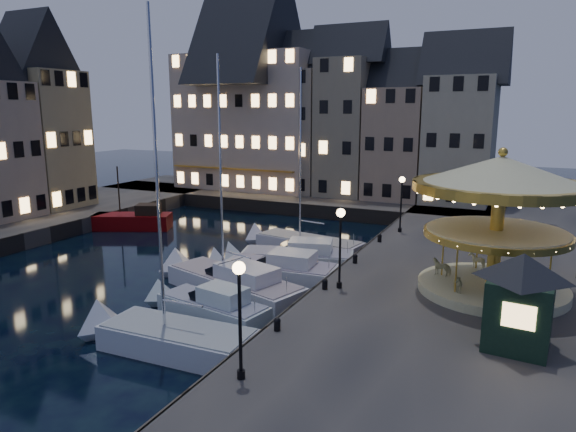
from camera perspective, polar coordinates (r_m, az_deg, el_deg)
The scene contains 30 objects.
ground at distance 29.46m, azimuth -8.50°, elevation -8.85°, with size 160.00×160.00×0.00m, color black.
quay_east at distance 30.46m, azimuth 21.20°, elevation -7.55°, with size 16.00×56.00×1.30m, color #474442.
quay_north at distance 56.83m, azimuth 0.35°, elevation 2.03°, with size 44.00×12.00×1.30m, color #474442.
quaywall_e at distance 31.87m, azimuth 6.66°, elevation -5.95°, with size 0.15×44.00×1.30m, color #47423A.
quaywall_n at distance 50.65m, azimuth -0.44°, elevation 0.82°, with size 48.00×0.15×1.30m, color #47423A.
quaywall_w at distance 42.79m, azimuth -27.52°, elevation -2.62°, with size 0.15×44.00×1.30m, color #47423A.
streetlamp_a at distance 17.32m, azimuth -5.40°, elevation -9.66°, with size 0.44×0.44×4.17m.
streetlamp_b at distance 26.02m, azimuth 5.83°, elevation -2.30°, with size 0.44×0.44×4.17m.
streetlamp_c at distance 38.77m, azimuth 12.48°, elevation 2.17°, with size 0.44×0.44×4.17m.
bollard_a at distance 21.76m, azimuth -1.21°, elevation -11.86°, with size 0.30×0.30×0.57m.
bollard_b at distance 26.46m, azimuth 4.12°, elevation -7.49°, with size 0.30×0.30×0.57m.
bollard_c at distance 30.96m, azimuth 7.46°, elevation -4.67°, with size 0.30×0.30×0.57m.
bollard_d at distance 36.06m, azimuth 10.14°, elevation -2.38°, with size 0.30×0.30×0.57m.
townhouse_na at distance 63.41m, azimuth -8.47°, elevation 9.41°, with size 5.50×8.00×12.80m.
townhouse_nb at distance 60.56m, azimuth -4.12°, elevation 9.87°, with size 6.16×8.00×13.80m.
townhouse_nc at distance 57.84m, azimuth 1.20°, elevation 10.30°, with size 6.82×8.00×14.80m.
townhouse_nd at distance 55.74m, azimuth 6.71°, elevation 10.68°, with size 5.50×8.00×15.80m.
townhouse_ne at distance 54.31m, azimuth 12.20°, elevation 8.88°, with size 6.16×8.00×12.80m.
townhouse_nf at distance 53.24m, azimuth 18.64°, elevation 9.02°, with size 6.82×8.00×13.80m.
townhouse_wc at distance 53.52m, azimuth -26.00°, elevation 8.67°, with size 8.80×5.50×14.20m.
hotel_corner at distance 60.50m, azimuth -4.10°, elevation 11.29°, with size 17.60×9.00×16.80m.
motorboat_a at distance 23.59m, azimuth -13.26°, elevation -13.07°, with size 7.91×2.85×13.24m.
motorboat_b at distance 26.24m, azimuth -9.01°, elevation -10.03°, with size 7.04×3.10×2.15m.
motorboat_c at distance 29.62m, azimuth -6.53°, elevation -7.28°, with size 9.96×5.31×13.32m.
motorboat_d at distance 31.52m, azimuth -1.63°, elevation -6.09°, with size 8.02×3.22×2.15m.
motorboat_e at distance 33.98m, azimuth 0.35°, elevation -4.75°, with size 8.37×4.48×2.15m.
motorboat_f at distance 37.82m, azimuth 1.61°, elevation -3.20°, with size 9.15×3.74×12.10m.
red_fishing_boat at distance 46.90m, azimuth -16.76°, elevation -0.55°, with size 7.00×4.83×5.69m.
carousel at distance 26.89m, azimuth 22.43°, elevation 1.80°, with size 8.28×8.28×7.25m.
ticket_kiosk at distance 21.40m, azimuth 24.52°, elevation -6.96°, with size 3.66×3.66×4.28m.
Camera 1 is at (15.47, -22.84, 10.36)m, focal length 32.00 mm.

